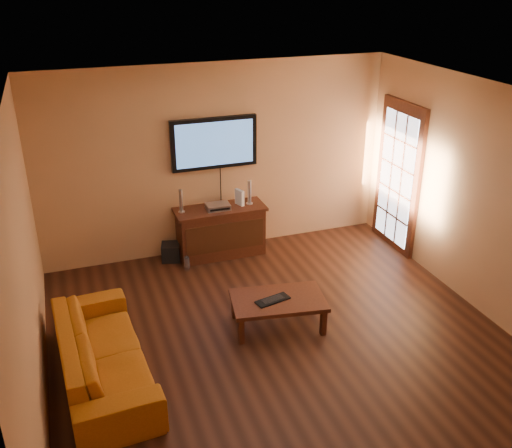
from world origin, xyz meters
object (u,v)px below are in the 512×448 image
keyboard (273,300)px  subwoofer (171,252)px  television (214,143)px  speaker_right (249,193)px  sofa (102,345)px  coffee_table (278,302)px  speaker_left (181,202)px  media_console (221,231)px  av_receiver (218,206)px  bottle (187,264)px  game_console (240,197)px

keyboard → subwoofer: bearing=110.4°
television → speaker_right: size_ratio=3.44×
sofa → keyboard: 1.94m
coffee_table → keyboard: size_ratio=2.72×
television → sofa: (-1.89, -2.43, -1.21)m
speaker_left → keyboard: size_ratio=0.78×
media_console → speaker_right: (0.44, 0.01, 0.52)m
speaker_right → av_receiver: size_ratio=1.08×
bottle → subwoofer: bearing=110.9°
media_console → sofa: (-1.89, -2.22, 0.03)m
television → speaker_right: 0.87m
speaker_right → game_console: 0.15m
television → bottle: bearing=-138.5°
game_console → subwoofer: 1.25m
game_console → sofa: bearing=-154.4°
media_console → game_console: 0.56m
coffee_table → av_receiver: size_ratio=3.51×
television → game_console: size_ratio=5.37×
media_console → speaker_left: 0.75m
coffee_table → game_console: game_console is taller
speaker_left → subwoofer: 0.78m
sofa → subwoofer: bearing=-30.2°
subwoofer → bottle: (0.14, -0.38, -0.02)m
av_receiver → keyboard: 2.01m
sofa → av_receiver: (1.85, 2.21, 0.36)m
speaker_left → game_console: size_ratio=1.46×
sofa → game_console: bearing=-47.5°
av_receiver → speaker_left: bearing=175.0°
coffee_table → speaker_right: speaker_right is taller
coffee_table → speaker_left: bearing=108.0°
coffee_table → speaker_left: speaker_left is taller
media_console → speaker_right: speaker_right is taller
subwoofer → media_console: bearing=9.5°
speaker_left → speaker_right: 0.98m
television → bottle: 1.70m
game_console → television: bearing=128.6°
sofa → bottle: bearing=-37.6°
speaker_left → speaker_right: bearing=-1.8°
coffee_table → av_receiver: (-0.15, 1.95, 0.44)m
television → keyboard: (0.03, -2.19, -1.23)m
sofa → keyboard: sofa is taller
keyboard → media_console: bearing=91.0°
coffee_table → sofa: 2.01m
speaker_right → media_console: bearing=-178.3°
subwoofer → keyboard: keyboard is taller
speaker_right → av_receiver: 0.50m
subwoofer → keyboard: (0.76, -2.05, 0.26)m
speaker_right → subwoofer: (-1.17, 0.05, -0.76)m
bottle → speaker_right: bearing=17.6°
speaker_right → bottle: (-1.03, -0.33, -0.78)m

